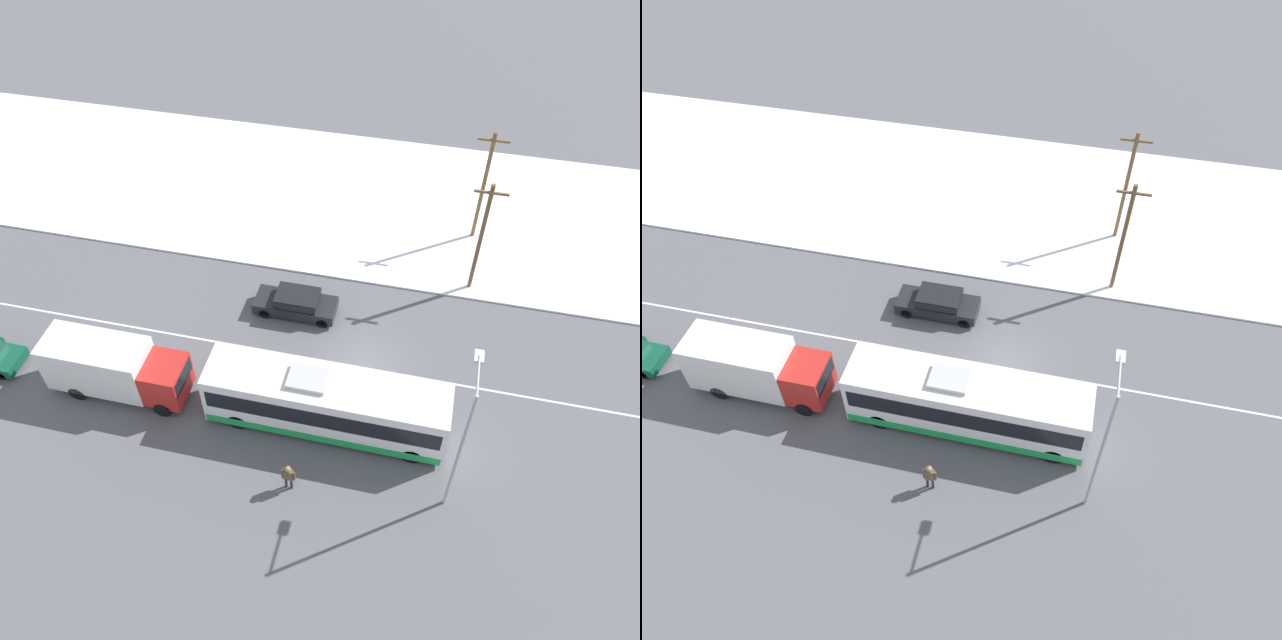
# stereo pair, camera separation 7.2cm
# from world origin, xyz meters

# --- Properties ---
(ground_plane) EXTENTS (120.00, 120.00, 0.00)m
(ground_plane) POSITION_xyz_m (0.00, 0.00, 0.00)
(ground_plane) COLOR #56565B
(snow_lot) EXTENTS (80.00, 15.91, 0.12)m
(snow_lot) POSITION_xyz_m (0.00, 14.36, 0.06)
(snow_lot) COLOR white
(snow_lot) RESTS_ON ground_plane
(lane_marking_center) EXTENTS (60.00, 0.12, 0.00)m
(lane_marking_center) POSITION_xyz_m (0.00, 0.00, 0.00)
(lane_marking_center) COLOR silver
(lane_marking_center) RESTS_ON ground_plane
(city_bus) EXTENTS (11.44, 2.57, 3.46)m
(city_bus) POSITION_xyz_m (-1.17, -3.80, 1.69)
(city_bus) COLOR white
(city_bus) RESTS_ON ground_plane
(box_truck) EXTENTS (7.07, 2.30, 3.23)m
(box_truck) POSITION_xyz_m (-11.86, -4.07, 1.77)
(box_truck) COLOR silver
(box_truck) RESTS_ON ground_plane
(sedan_car) EXTENTS (4.62, 1.80, 1.44)m
(sedan_car) POSITION_xyz_m (-4.41, 3.18, 0.79)
(sedan_car) COLOR black
(sedan_car) RESTS_ON ground_plane
(pedestrian_at_stop) EXTENTS (0.64, 0.28, 1.77)m
(pedestrian_at_stop) POSITION_xyz_m (-2.05, -7.52, 1.08)
(pedestrian_at_stop) COLOR #23232D
(pedestrian_at_stop) RESTS_ON ground_plane
(streetlamp) EXTENTS (0.36, 2.36, 8.11)m
(streetlamp) POSITION_xyz_m (4.87, -6.29, 5.03)
(streetlamp) COLOR #9EA3A8
(streetlamp) RESTS_ON ground_plane
(utility_pole_roadside) EXTENTS (1.80, 0.24, 7.31)m
(utility_pole_roadside) POSITION_xyz_m (5.07, 7.40, 3.84)
(utility_pole_roadside) COLOR brown
(utility_pole_roadside) RESTS_ON ground_plane
(utility_pole_snowlot) EXTENTS (1.80, 0.24, 7.48)m
(utility_pole_snowlot) POSITION_xyz_m (4.97, 12.21, 3.93)
(utility_pole_snowlot) COLOR brown
(utility_pole_snowlot) RESTS_ON ground_plane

